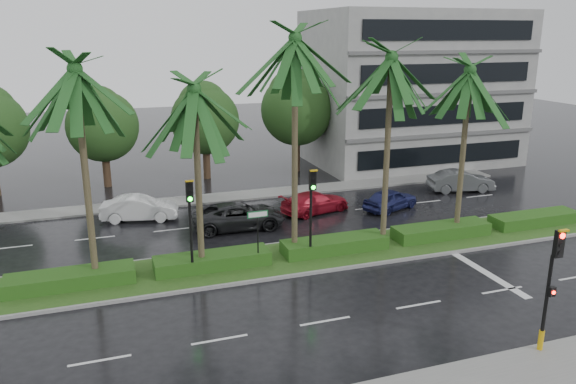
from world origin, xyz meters
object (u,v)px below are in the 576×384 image
object	(u,v)px
signal_median_left	(190,214)
street_sign	(258,224)
car_red	(315,202)
signal_near	(551,285)
car_white	(139,208)
car_blue	(390,199)
car_grey	(461,181)
car_darkgrey	(238,216)

from	to	relation	value
signal_median_left	street_sign	bearing A→B (deg)	3.47
street_sign	car_red	xyz separation A→B (m)	(5.50, 6.85, -1.49)
signal_near	signal_median_left	bearing A→B (deg)	135.91
car_white	street_sign	bearing A→B (deg)	-141.17
car_white	car_blue	xyz separation A→B (m)	(14.50, -2.94, -0.06)
signal_near	car_white	distance (m)	22.01
car_red	car_blue	xyz separation A→B (m)	(4.50, -0.98, 0.01)
signal_median_left	car_white	size ratio (longest dim) A/B	1.02
car_blue	car_grey	size ratio (longest dim) A/B	0.87
car_white	car_grey	xyz separation A→B (m)	(20.99, -0.88, 0.01)
signal_near	street_sign	distance (m)	12.11
street_sign	car_grey	bearing A→B (deg)	25.70
street_sign	car_darkgrey	bearing A→B (deg)	84.92
car_white	signal_near	bearing A→B (deg)	-136.60
car_grey	signal_median_left	bearing A→B (deg)	124.71
signal_near	car_blue	bearing A→B (deg)	79.21
signal_near	car_white	world-z (taller)	signal_near
car_darkgrey	car_blue	world-z (taller)	car_darkgrey
signal_near	street_sign	xyz separation A→B (m)	(-7.00, 9.87, -0.38)
signal_near	car_grey	distance (m)	20.25
signal_near	car_red	world-z (taller)	signal_near
car_blue	car_grey	distance (m)	6.81
car_red	signal_near	bearing A→B (deg)	169.27
street_sign	car_darkgrey	distance (m)	5.82
car_red	car_grey	size ratio (longest dim) A/B	1.00
street_sign	car_grey	xyz separation A→B (m)	(16.49, 7.93, -1.41)
signal_near	car_red	distance (m)	16.89
signal_near	car_blue	world-z (taller)	signal_near
street_sign	car_red	distance (m)	8.91
street_sign	signal_median_left	bearing A→B (deg)	-176.53
street_sign	car_grey	size ratio (longest dim) A/B	0.60
signal_median_left	car_darkgrey	world-z (taller)	signal_median_left
car_darkgrey	car_grey	size ratio (longest dim) A/B	1.18
signal_median_left	car_white	world-z (taller)	signal_median_left
signal_median_left	street_sign	distance (m)	3.13
signal_median_left	car_blue	distance (m)	14.53
car_darkgrey	car_red	world-z (taller)	car_darkgrey
signal_median_left	car_darkgrey	bearing A→B (deg)	58.90
signal_median_left	car_red	xyz separation A→B (m)	(8.50, 7.03, -2.37)
car_white	car_blue	bearing A→B (deg)	-89.69
street_sign	car_grey	distance (m)	18.35
signal_median_left	car_blue	bearing A→B (deg)	24.97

